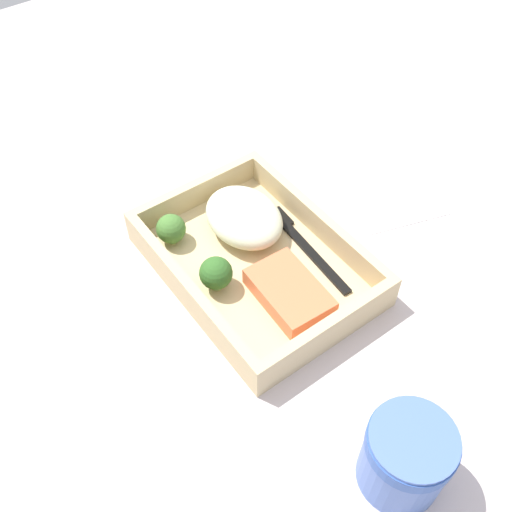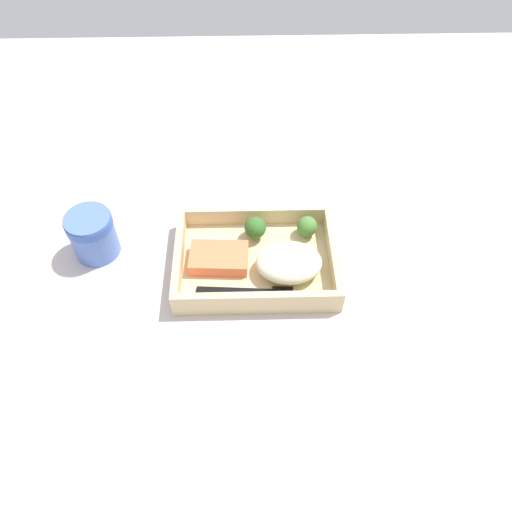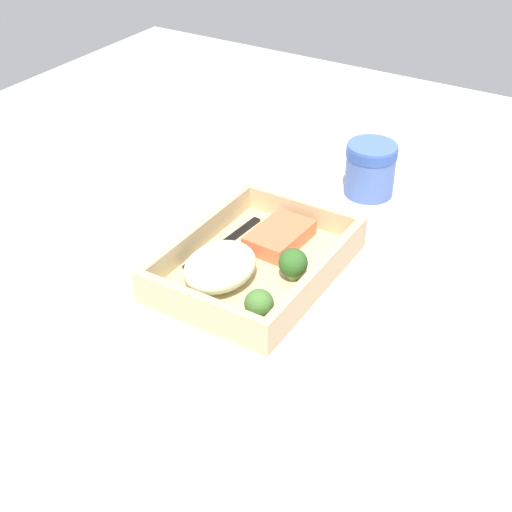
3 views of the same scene
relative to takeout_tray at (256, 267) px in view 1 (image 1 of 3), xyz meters
The scene contains 10 objects.
ground_plane 1.60cm from the takeout_tray, ahead, with size 160.00×160.00×2.00cm, color beige.
takeout_tray is the anchor object (origin of this frame).
tray_rim 2.35cm from the takeout_tray, ahead, with size 27.25×19.78×3.49cm.
salmon_fillet 6.55cm from the takeout_tray, behind, with size 9.80×6.28×2.30cm, color #F36E44.
mashed_potatoes 6.47cm from the takeout_tray, 21.60° to the right, with size 11.03×8.59×4.52cm, color beige.
broccoli_floret_1 6.36cm from the takeout_tray, 87.53° to the left, with size 3.83×3.83×4.37cm.
broccoli_floret_2 11.28cm from the takeout_tray, 33.31° to the left, with size 3.63×3.63×3.93cm.
fork 6.53cm from the takeout_tray, 98.06° to the right, with size 15.88×2.71×0.44cm.
paper_cup 28.44cm from the takeout_tray, behind, with size 7.96×7.96×8.53cm.
receipt_slip 22.13cm from the takeout_tray, 93.67° to the right, with size 9.12×11.52×0.24cm, color white.
Camera 1 is at (-36.59, 26.96, 56.34)cm, focal length 42.00 mm.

